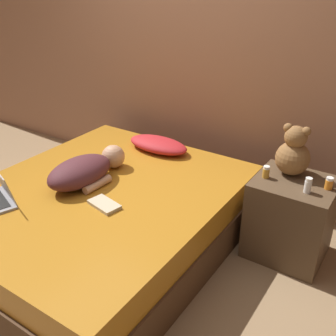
{
  "coord_description": "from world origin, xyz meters",
  "views": [
    {
      "loc": [
        1.79,
        -1.8,
        1.93
      ],
      "look_at": [
        0.42,
        0.26,
        0.68
      ],
      "focal_mm": 42.0,
      "sensor_mm": 36.0,
      "label": 1
    }
  ],
  "objects_px": {
    "person_lying": "(86,170)",
    "book": "(104,204)",
    "pillow": "(158,145)",
    "bottle_orange": "(329,183)",
    "bottle_white": "(308,185)",
    "bottle_amber": "(266,172)",
    "teddy_bear": "(293,153)"
  },
  "relations": [
    {
      "from": "bottle_white",
      "to": "book",
      "type": "bearing_deg",
      "value": -146.86
    },
    {
      "from": "bottle_orange",
      "to": "book",
      "type": "xyz_separation_m",
      "value": [
        -1.24,
        -0.86,
        -0.14
      ]
    },
    {
      "from": "teddy_bear",
      "to": "bottle_amber",
      "type": "xyz_separation_m",
      "value": [
        -0.13,
        -0.16,
        -0.12
      ]
    },
    {
      "from": "bottle_white",
      "to": "bottle_amber",
      "type": "bearing_deg",
      "value": 171.35
    },
    {
      "from": "person_lying",
      "to": "book",
      "type": "distance_m",
      "value": 0.4
    },
    {
      "from": "bottle_orange",
      "to": "bottle_amber",
      "type": "bearing_deg",
      "value": -169.07
    },
    {
      "from": "book",
      "to": "bottle_white",
      "type": "bearing_deg",
      "value": 33.14
    },
    {
      "from": "bottle_amber",
      "to": "bottle_orange",
      "type": "bearing_deg",
      "value": 10.93
    },
    {
      "from": "bottle_amber",
      "to": "teddy_bear",
      "type": "bearing_deg",
      "value": 51.0
    },
    {
      "from": "pillow",
      "to": "bottle_orange",
      "type": "xyz_separation_m",
      "value": [
        1.45,
        -0.09,
        0.1
      ]
    },
    {
      "from": "bottle_amber",
      "to": "bottle_orange",
      "type": "relative_size",
      "value": 1.04
    },
    {
      "from": "bottle_orange",
      "to": "book",
      "type": "relative_size",
      "value": 0.34
    },
    {
      "from": "pillow",
      "to": "bottle_orange",
      "type": "relative_size",
      "value": 6.67
    },
    {
      "from": "pillow",
      "to": "person_lying",
      "type": "relative_size",
      "value": 0.79
    },
    {
      "from": "person_lying",
      "to": "bottle_amber",
      "type": "relative_size",
      "value": 8.14
    },
    {
      "from": "book",
      "to": "bottle_orange",
      "type": "bearing_deg",
      "value": 34.94
    },
    {
      "from": "teddy_bear",
      "to": "bottle_white",
      "type": "xyz_separation_m",
      "value": [
        0.18,
        -0.2,
        -0.11
      ]
    },
    {
      "from": "teddy_bear",
      "to": "bottle_orange",
      "type": "height_order",
      "value": "teddy_bear"
    },
    {
      "from": "teddy_bear",
      "to": "bottle_white",
      "type": "height_order",
      "value": "teddy_bear"
    },
    {
      "from": "bottle_amber",
      "to": "book",
      "type": "bearing_deg",
      "value": -136.48
    },
    {
      "from": "pillow",
      "to": "teddy_bear",
      "type": "xyz_separation_m",
      "value": [
        1.17,
        -0.01,
        0.22
      ]
    },
    {
      "from": "person_lying",
      "to": "bottle_white",
      "type": "distance_m",
      "value": 1.58
    },
    {
      "from": "teddy_bear",
      "to": "bottle_amber",
      "type": "bearing_deg",
      "value": -129.0
    },
    {
      "from": "person_lying",
      "to": "bottle_white",
      "type": "xyz_separation_m",
      "value": [
        1.48,
        0.55,
        0.07
      ]
    },
    {
      "from": "person_lying",
      "to": "book",
      "type": "bearing_deg",
      "value": -25.43
    },
    {
      "from": "person_lying",
      "to": "bottle_orange",
      "type": "height_order",
      "value": "same"
    },
    {
      "from": "pillow",
      "to": "teddy_bear",
      "type": "distance_m",
      "value": 1.19
    },
    {
      "from": "person_lying",
      "to": "book",
      "type": "relative_size",
      "value": 2.91
    },
    {
      "from": "bottle_white",
      "to": "bottle_amber",
      "type": "relative_size",
      "value": 1.21
    },
    {
      "from": "pillow",
      "to": "bottle_orange",
      "type": "bearing_deg",
      "value": -3.45
    },
    {
      "from": "pillow",
      "to": "person_lying",
      "type": "bearing_deg",
      "value": -99.58
    },
    {
      "from": "person_lying",
      "to": "bottle_orange",
      "type": "relative_size",
      "value": 8.45
    }
  ]
}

